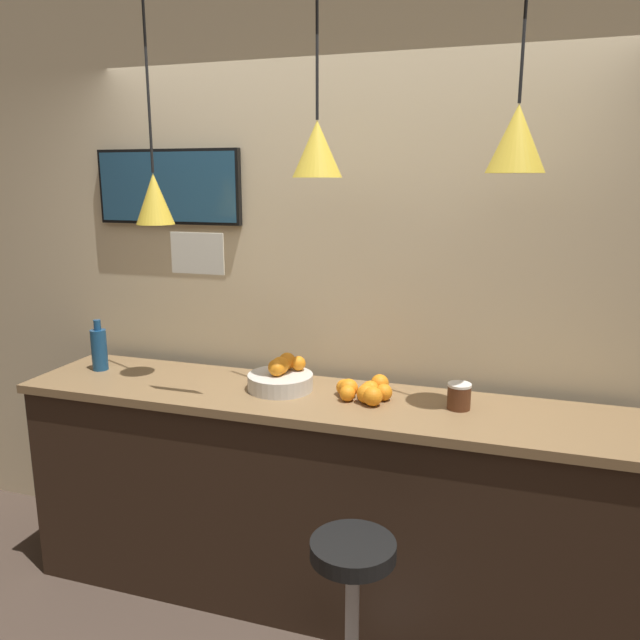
{
  "coord_description": "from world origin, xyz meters",
  "views": [
    {
      "loc": [
        0.81,
        -1.93,
        1.96
      ],
      "look_at": [
        0.0,
        0.56,
        1.36
      ],
      "focal_mm": 35.0,
      "sensor_mm": 36.0,
      "label": 1
    }
  ],
  "objects_px": {
    "bar_stool": "(352,612)",
    "juice_bottle": "(99,349)",
    "spread_jar": "(459,396)",
    "mounted_tv": "(168,187)",
    "fruit_bowl": "(281,378)"
  },
  "relations": [
    {
      "from": "bar_stool",
      "to": "mounted_tv",
      "type": "distance_m",
      "value": 2.15
    },
    {
      "from": "spread_jar",
      "to": "mounted_tv",
      "type": "bearing_deg",
      "value": 168.88
    },
    {
      "from": "mounted_tv",
      "to": "juice_bottle",
      "type": "bearing_deg",
      "value": -131.12
    },
    {
      "from": "mounted_tv",
      "to": "spread_jar",
      "type": "bearing_deg",
      "value": -11.12
    },
    {
      "from": "bar_stool",
      "to": "mounted_tv",
      "type": "relative_size",
      "value": 0.92
    },
    {
      "from": "bar_stool",
      "to": "spread_jar",
      "type": "height_order",
      "value": "spread_jar"
    },
    {
      "from": "mounted_tv",
      "to": "bar_stool",
      "type": "bearing_deg",
      "value": -37.85
    },
    {
      "from": "mounted_tv",
      "to": "fruit_bowl",
      "type": "bearing_deg",
      "value": -22.2
    },
    {
      "from": "fruit_bowl",
      "to": "juice_bottle",
      "type": "relative_size",
      "value": 1.16
    },
    {
      "from": "bar_stool",
      "to": "juice_bottle",
      "type": "relative_size",
      "value": 2.85
    },
    {
      "from": "spread_jar",
      "to": "mounted_tv",
      "type": "relative_size",
      "value": 0.14
    },
    {
      "from": "fruit_bowl",
      "to": "mounted_tv",
      "type": "height_order",
      "value": "mounted_tv"
    },
    {
      "from": "spread_jar",
      "to": "bar_stool",
      "type": "bearing_deg",
      "value": -112.48
    },
    {
      "from": "bar_stool",
      "to": "spread_jar",
      "type": "relative_size",
      "value": 6.66
    },
    {
      "from": "fruit_bowl",
      "to": "spread_jar",
      "type": "height_order",
      "value": "fruit_bowl"
    }
  ]
}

